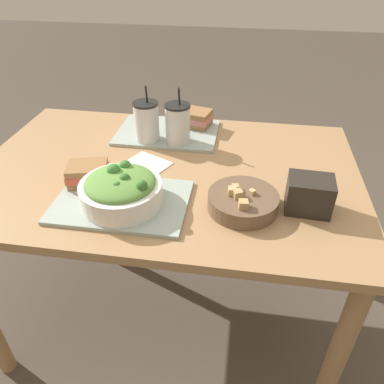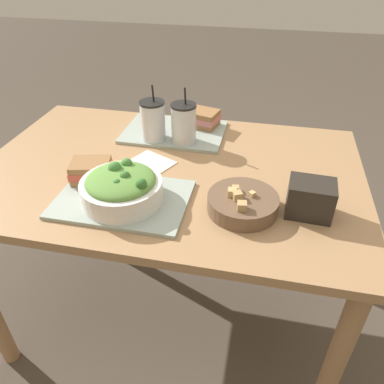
# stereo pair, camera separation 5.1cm
# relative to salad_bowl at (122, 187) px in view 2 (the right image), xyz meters

# --- Properties ---
(ground_plane) EXTENTS (12.00, 12.00, 0.00)m
(ground_plane) POSITION_rel_salad_bowl_xyz_m (0.08, 0.22, -0.82)
(ground_plane) COLOR #4C4238
(dining_table) EXTENTS (1.31, 0.86, 0.76)m
(dining_table) POSITION_rel_salad_bowl_xyz_m (0.08, 0.22, -0.16)
(dining_table) COLOR #A37A51
(dining_table) RESTS_ON ground_plane
(tray_near) EXTENTS (0.40, 0.27, 0.01)m
(tray_near) POSITION_rel_salad_bowl_xyz_m (-0.01, 0.01, -0.05)
(tray_near) COLOR #99A89E
(tray_near) RESTS_ON dining_table
(tray_far) EXTENTS (0.40, 0.27, 0.01)m
(tray_far) POSITION_rel_salad_bowl_xyz_m (0.03, 0.49, -0.05)
(tray_far) COLOR #99A89E
(tray_far) RESTS_ON dining_table
(salad_bowl) EXTENTS (0.24, 0.24, 0.11)m
(salad_bowl) POSITION_rel_salad_bowl_xyz_m (0.00, 0.00, 0.00)
(salad_bowl) COLOR white
(salad_bowl) RESTS_ON tray_near
(soup_bowl) EXTENTS (0.21, 0.21, 0.07)m
(soup_bowl) POSITION_rel_salad_bowl_xyz_m (0.35, 0.04, -0.03)
(soup_bowl) COLOR brown
(soup_bowl) RESTS_ON dining_table
(sandwich_near) EXTENTS (0.15, 0.12, 0.06)m
(sandwich_near) POSITION_rel_salad_bowl_xyz_m (-0.14, 0.09, -0.02)
(sandwich_near) COLOR olive
(sandwich_near) RESTS_ON tray_near
(baguette_near) EXTENTS (0.14, 0.07, 0.06)m
(baguette_near) POSITION_rel_salad_bowl_xyz_m (-0.06, 0.11, -0.02)
(baguette_near) COLOR tan
(baguette_near) RESTS_ON tray_near
(sandwich_far) EXTENTS (0.14, 0.13, 0.06)m
(sandwich_far) POSITION_rel_salad_bowl_xyz_m (0.14, 0.56, -0.02)
(sandwich_far) COLOR olive
(sandwich_far) RESTS_ON tray_far
(drink_cup_dark) EXTENTS (0.09, 0.09, 0.21)m
(drink_cup_dark) POSITION_rel_salad_bowl_xyz_m (-0.03, 0.40, 0.02)
(drink_cup_dark) COLOR silver
(drink_cup_dark) RESTS_ON tray_far
(drink_cup_red) EXTENTS (0.09, 0.09, 0.21)m
(drink_cup_red) POSITION_rel_salad_bowl_xyz_m (0.09, 0.40, 0.02)
(drink_cup_red) COLOR silver
(drink_cup_red) RESTS_ON tray_far
(chip_bag) EXTENTS (0.13, 0.10, 0.10)m
(chip_bag) POSITION_rel_salad_bowl_xyz_m (0.54, 0.07, -0.01)
(chip_bag) COLOR #28231E
(chip_bag) RESTS_ON dining_table
(napkin_folded) EXTENTS (0.18, 0.16, 0.00)m
(napkin_folded) POSITION_rel_salad_bowl_xyz_m (0.01, 0.25, -0.06)
(napkin_folded) COLOR silver
(napkin_folded) RESTS_ON dining_table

